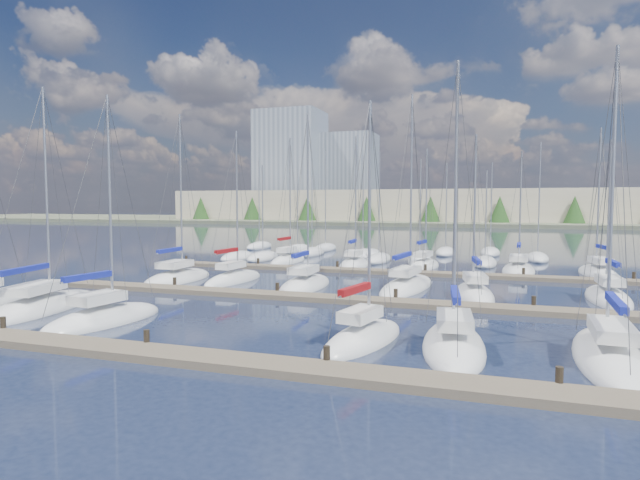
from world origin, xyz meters
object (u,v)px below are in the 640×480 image
(sailboat_c, at_px, (104,319))
(sailboat_n, at_px, (288,260))
(sailboat_k, at_px, (407,286))
(sailboat_b, at_px, (41,307))
(sailboat_h, at_px, (178,278))
(sailboat_o, at_px, (354,264))
(sailboat_q, at_px, (519,270))
(sailboat_j, at_px, (305,285))
(sailboat_f, at_px, (609,356))
(sailboat_i, at_px, (234,279))
(sailboat_r, at_px, (598,273))
(sailboat_d, at_px, (363,339))
(sailboat_e, at_px, (454,345))
(sailboat_p, at_px, (424,266))
(sailboat_l, at_px, (474,295))
(sailboat_m, at_px, (608,298))

(sailboat_c, relative_size, sailboat_n, 0.91)
(sailboat_k, distance_m, sailboat_b, 23.66)
(sailboat_h, xyz_separation_m, sailboat_o, (10.94, 13.61, 0.02))
(sailboat_h, bearing_deg, sailboat_q, 26.71)
(sailboat_b, relative_size, sailboat_j, 1.01)
(sailboat_f, bearing_deg, sailboat_i, 151.53)
(sailboat_j, bearing_deg, sailboat_b, -134.11)
(sailboat_j, xyz_separation_m, sailboat_r, (21.51, 13.85, 0.01))
(sailboat_d, distance_m, sailboat_q, 28.84)
(sailboat_e, relative_size, sailboat_j, 0.96)
(sailboat_o, distance_m, sailboat_n, 7.66)
(sailboat_k, xyz_separation_m, sailboat_o, (-7.12, 11.99, 0.01))
(sailboat_n, xyz_separation_m, sailboat_r, (28.95, -1.20, -0.01))
(sailboat_i, bearing_deg, sailboat_b, -107.30)
(sailboat_c, bearing_deg, sailboat_n, 100.47)
(sailboat_h, xyz_separation_m, sailboat_b, (-0.78, -12.68, -0.00))
(sailboat_f, bearing_deg, sailboat_c, -175.80)
(sailboat_h, distance_m, sailboat_o, 17.47)
(sailboat_c, height_order, sailboat_d, sailboat_c)
(sailboat_i, distance_m, sailboat_r, 30.71)
(sailboat_p, bearing_deg, sailboat_o, -164.00)
(sailboat_c, bearing_deg, sailboat_l, 45.21)
(sailboat_e, xyz_separation_m, sailboat_c, (-17.61, -0.56, -0.00))
(sailboat_p, bearing_deg, sailboat_h, -132.93)
(sailboat_e, height_order, sailboat_r, sailboat_r)
(sailboat_r, distance_m, sailboat_p, 14.85)
(sailboat_q, bearing_deg, sailboat_i, -145.43)
(sailboat_k, height_order, sailboat_h, sailboat_k)
(sailboat_d, bearing_deg, sailboat_k, 103.80)
(sailboat_f, height_order, sailboat_n, sailboat_n)
(sailboat_h, bearing_deg, sailboat_b, -95.19)
(sailboat_h, distance_m, sailboat_q, 29.55)
(sailboat_o, distance_m, sailboat_i, 14.32)
(sailboat_h, xyz_separation_m, sailboat_j, (10.86, -0.02, 0.01))
(sailboat_l, xyz_separation_m, sailboat_h, (-22.81, 0.38, -0.00))
(sailboat_i, bearing_deg, sailboat_o, 67.83)
(sailboat_o, height_order, sailboat_d, sailboat_o)
(sailboat_k, relative_size, sailboat_d, 1.29)
(sailboat_o, bearing_deg, sailboat_i, -119.74)
(sailboat_c, bearing_deg, sailboat_o, 85.30)
(sailboat_h, height_order, sailboat_q, sailboat_h)
(sailboat_d, relative_size, sailboat_p, 0.94)
(sailboat_h, distance_m, sailboat_n, 15.41)
(sailboat_l, xyz_separation_m, sailboat_j, (-11.95, 0.36, 0.00))
(sailboat_q, height_order, sailboat_i, sailboat_i)
(sailboat_k, xyz_separation_m, sailboat_q, (7.93, 12.42, -0.01))
(sailboat_l, distance_m, sailboat_b, 26.61)
(sailboat_h, distance_m, sailboat_r, 35.20)
(sailboat_k, distance_m, sailboat_p, 13.02)
(sailboat_h, bearing_deg, sailboat_m, 0.29)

